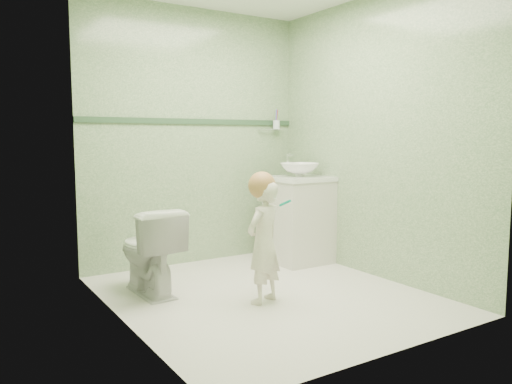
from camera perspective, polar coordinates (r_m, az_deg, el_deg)
ground at (r=3.94m, az=1.19°, el=-11.56°), size 2.50×2.50×0.00m
room_shell at (r=3.75m, az=1.23°, el=6.18°), size 2.50×2.54×2.40m
trim_stripe at (r=4.83m, az=-6.98°, el=7.92°), size 2.20×0.02×0.05m
vanity at (r=4.88m, az=4.90°, el=-3.28°), size 0.52×0.50×0.80m
counter at (r=4.83m, az=4.94°, el=1.53°), size 0.54×0.52×0.04m
basin at (r=4.82m, az=4.95°, el=2.53°), size 0.37×0.37×0.13m
faucet at (r=4.96m, az=3.67°, el=3.57°), size 0.03×0.13×0.18m
cup_holder at (r=5.23m, az=2.23°, el=7.59°), size 0.26×0.07×0.21m
toilet at (r=3.98m, az=-12.01°, el=-6.50°), size 0.41×0.68×0.67m
toddler at (r=3.67m, az=0.87°, el=-5.68°), size 0.38×0.32×0.89m
hair_cap at (r=3.62m, az=0.67°, el=0.77°), size 0.20×0.20×0.20m
teal_toothbrush at (r=3.61m, az=3.18°, el=-1.20°), size 0.10×0.14×0.08m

